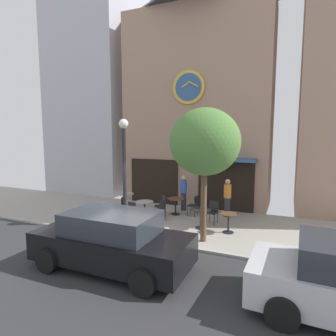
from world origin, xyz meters
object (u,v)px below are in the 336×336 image
(cafe_chair_facing_wall, at_px, (133,211))
(cafe_chair_mid_row, at_px, (213,210))
(cafe_table_near_door, at_px, (228,220))
(pedestrian_blue, at_px, (184,192))
(cafe_table_center, at_px, (201,214))
(cafe_chair_under_awning, at_px, (161,209))
(cafe_table_near_curb, at_px, (176,203))
(cafe_chair_near_tree, at_px, (194,204))
(cafe_table_center_right, at_px, (145,206))
(street_tree, at_px, (205,142))
(cafe_table_leftmost, at_px, (126,197))
(pedestrian_orange, at_px, (227,197))
(cafe_chair_facing_street, at_px, (126,205))
(parked_car_black, at_px, (112,241))
(cafe_chair_by_entrance, at_px, (162,204))
(street_lamp, at_px, (124,173))

(cafe_chair_facing_wall, relative_size, cafe_chair_mid_row, 1.00)
(cafe_table_near_door, height_order, pedestrian_blue, pedestrian_blue)
(cafe_table_center, distance_m, cafe_chair_under_awning, 1.79)
(cafe_table_near_curb, distance_m, cafe_chair_near_tree, 0.84)
(cafe_table_near_door, height_order, cafe_chair_under_awning, cafe_chair_under_awning)
(cafe_table_center_right, bearing_deg, cafe_table_near_curb, 45.91)
(street_tree, relative_size, cafe_chair_mid_row, 4.97)
(cafe_table_center, bearing_deg, cafe_chair_under_awning, 174.03)
(cafe_chair_near_tree, bearing_deg, street_tree, -66.11)
(cafe_table_leftmost, height_order, cafe_chair_near_tree, cafe_chair_near_tree)
(street_tree, bearing_deg, pedestrian_blue, 119.85)
(pedestrian_orange, bearing_deg, cafe_chair_facing_street, -156.21)
(cafe_chair_under_awning, bearing_deg, cafe_table_near_curb, 80.88)
(street_tree, distance_m, parked_car_black, 4.21)
(cafe_chair_near_tree, bearing_deg, pedestrian_orange, 17.16)
(cafe_chair_by_entrance, bearing_deg, cafe_table_near_curb, 43.57)
(cafe_table_center_right, distance_m, cafe_chair_mid_row, 2.91)
(cafe_table_near_curb, bearing_deg, cafe_table_center, -40.92)
(pedestrian_blue, bearing_deg, pedestrian_orange, -6.45)
(cafe_chair_under_awning, distance_m, cafe_chair_near_tree, 1.67)
(cafe_table_center, height_order, cafe_table_near_door, cafe_table_center)
(street_lamp, height_order, cafe_table_leftmost, street_lamp)
(street_tree, height_order, cafe_table_near_door, street_tree)
(cafe_chair_facing_wall, bearing_deg, parked_car_black, -68.51)
(cafe_chair_facing_street, bearing_deg, street_lamp, -59.12)
(pedestrian_orange, bearing_deg, cafe_table_center, -107.68)
(cafe_table_near_curb, distance_m, cafe_table_center, 2.10)
(cafe_table_center, bearing_deg, cafe_table_near_door, -3.88)
(cafe_table_near_curb, height_order, cafe_chair_mid_row, cafe_chair_mid_row)
(cafe_table_center_right, distance_m, pedestrian_blue, 2.18)
(cafe_table_center_right, xyz_separation_m, cafe_table_center, (2.61, -0.33, 0.01))
(cafe_table_near_curb, relative_size, cafe_table_center, 1.02)
(cafe_table_center_right, relative_size, pedestrian_blue, 0.46)
(cafe_table_near_door, distance_m, cafe_chair_facing_wall, 3.78)
(cafe_chair_near_tree, xyz_separation_m, cafe_chair_by_entrance, (-1.30, -0.59, 0.00))
(cafe_chair_near_tree, distance_m, pedestrian_orange, 1.48)
(cafe_table_near_door, distance_m, cafe_chair_near_tree, 2.43)
(cafe_chair_by_entrance, xyz_separation_m, cafe_chair_mid_row, (2.33, -0.09, 0.00))
(street_lamp, xyz_separation_m, cafe_table_center_right, (0.17, 1.30, -1.59))
(street_lamp, distance_m, cafe_chair_facing_wall, 1.67)
(cafe_table_center_right, xyz_separation_m, cafe_chair_under_awning, (0.83, -0.14, -0.01))
(cafe_table_center_right, bearing_deg, pedestrian_orange, 26.54)
(street_lamp, distance_m, cafe_chair_facing_street, 2.06)
(cafe_chair_near_tree, bearing_deg, cafe_chair_under_awning, -127.58)
(cafe_table_leftmost, relative_size, pedestrian_orange, 0.48)
(cafe_table_near_curb, bearing_deg, cafe_chair_near_tree, 9.23)
(cafe_chair_under_awning, xyz_separation_m, cafe_chair_by_entrance, (-0.28, 0.74, 0.00))
(cafe_table_near_door, bearing_deg, street_tree, -118.17)
(cafe_table_near_curb, bearing_deg, cafe_chair_facing_wall, -120.35)
(cafe_table_leftmost, height_order, cafe_chair_under_awning, cafe_chair_under_awning)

